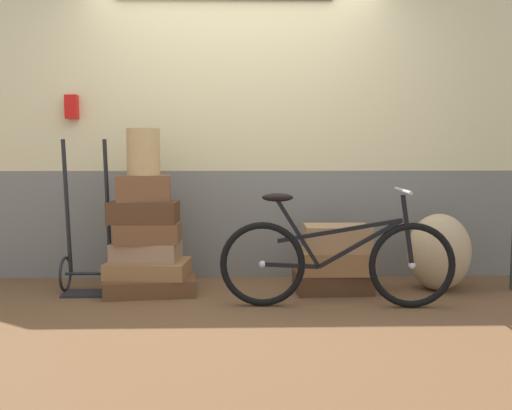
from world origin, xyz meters
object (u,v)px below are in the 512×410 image
suitcase_5 (144,188)px  suitcase_2 (146,251)px  suitcase_7 (336,261)px  wicker_basket (143,152)px  suitcase_6 (332,281)px  suitcase_3 (149,232)px  bicycle (336,261)px  suitcase_1 (148,268)px  suitcase_4 (144,212)px  suitcase_8 (337,238)px  burlap_sack (439,252)px  luggage_trolley (88,256)px  suitcase_0 (151,284)px

suitcase_5 → suitcase_2: bearing=68.9°
suitcase_2 → suitcase_7: suitcase_2 is taller
wicker_basket → suitcase_6: bearing=0.3°
suitcase_2 → suitcase_6: bearing=4.8°
suitcase_5 → suitcase_3: bearing=28.6°
suitcase_3 → bicycle: bearing=-18.9°
suitcase_1 → suitcase_4: (-0.03, 0.01, 0.44)m
suitcase_8 → burlap_sack: bearing=3.4°
suitcase_5 → bicycle: suitcase_5 is taller
bicycle → suitcase_3: bearing=161.9°
suitcase_8 → wicker_basket: wicker_basket is taller
suitcase_4 → suitcase_6: (1.47, -0.01, -0.55)m
luggage_trolley → burlap_sack: luggage_trolley is taller
suitcase_2 → suitcase_5: suitcase_5 is taller
suitcase_8 → suitcase_7: bearing=-159.9°
suitcase_5 → suitcase_6: (1.47, 0.01, -0.74)m
suitcase_3 → suitcase_7: (1.46, -0.03, -0.23)m
suitcase_3 → suitcase_5: 0.35m
suitcase_7 → suitcase_5: bearing=-179.8°
bicycle → luggage_trolley: bearing=165.7°
suitcase_4 → burlap_sack: suitcase_4 is taller
suitcase_0 → luggage_trolley: luggage_trolley is taller
suitcase_6 → suitcase_7: size_ratio=1.04×
suitcase_4 → suitcase_5: (0.01, -0.02, 0.18)m
bicycle → suitcase_2: bearing=162.0°
suitcase_1 → luggage_trolley: (-0.47, 0.04, 0.09)m
suitcase_1 → wicker_basket: wicker_basket is taller
suitcase_7 → suitcase_1: bearing=179.9°
suitcase_1 → bicycle: (1.40, -0.44, 0.14)m
suitcase_0 → burlap_sack: size_ratio=1.12×
suitcase_2 → suitcase_6: 1.48m
suitcase_5 → wicker_basket: wicker_basket is taller
luggage_trolley → suitcase_8: bearing=-1.4°
suitcase_4 → suitcase_5: size_ratio=1.29×
suitcase_3 → burlap_sack: (2.29, 0.00, -0.17)m
suitcase_7 → bicycle: (-0.07, -0.43, 0.09)m
wicker_basket → luggage_trolley: size_ratio=0.30×
suitcase_0 → suitcase_7: 1.46m
wicker_basket → suitcase_5: bearing=-114.7°
suitcase_4 → burlap_sack: 2.35m
suitcase_0 → wicker_basket: bearing=169.4°
suitcase_8 → burlap_sack: size_ratio=0.82×
suitcase_8 → luggage_trolley: bearing=-180.0°
suitcase_6 → suitcase_5: bearing=177.5°
luggage_trolley → burlap_sack: 2.77m
suitcase_5 → bicycle: 1.56m
suitcase_4 → suitcase_5: bearing=-69.9°
suitcase_0 → suitcase_8: (1.46, -0.01, 0.36)m
luggage_trolley → suitcase_1: bearing=-4.2°
suitcase_0 → bicycle: 1.47m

